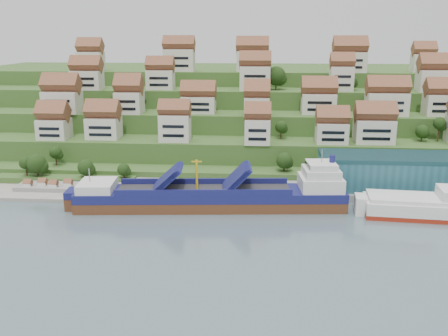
{
  "coord_description": "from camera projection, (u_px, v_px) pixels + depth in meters",
  "views": [
    {
      "loc": [
        3.96,
        -129.06,
        46.75
      ],
      "look_at": [
        -6.84,
        14.0,
        8.0
      ],
      "focal_mm": 40.0,
      "sensor_mm": 36.0,
      "label": 1
    }
  ],
  "objects": [
    {
      "name": "quay",
      "position": [
        313.0,
        191.0,
        149.42
      ],
      "size": [
        180.0,
        14.0,
        2.2
      ],
      "primitive_type": "cube",
      "color": "gray",
      "rests_on": "ground"
    },
    {
      "name": "beach_huts",
      "position": [
        48.0,
        186.0,
        150.88
      ],
      "size": [
        14.4,
        3.7,
        2.2
      ],
      "color": "white",
      "rests_on": "pebble_beach"
    },
    {
      "name": "warehouse",
      "position": [
        423.0,
        172.0,
        147.43
      ],
      "size": [
        60.0,
        15.0,
        10.0
      ],
      "primitive_type": "cube",
      "color": "#275E6A",
      "rests_on": "quay"
    },
    {
      "name": "ground",
      "position": [
        245.0,
        210.0,
        136.72
      ],
      "size": [
        300.0,
        300.0,
        0.0
      ],
      "primitive_type": "plane",
      "color": "slate",
      "rests_on": "ground"
    },
    {
      "name": "flagpole",
      "position": [
        309.0,
        177.0,
        143.23
      ],
      "size": [
        1.28,
        0.16,
        8.0
      ],
      "color": "gray",
      "rests_on": "quay"
    },
    {
      "name": "pebble_beach",
      "position": [
        57.0,
        190.0,
        152.36
      ],
      "size": [
        45.0,
        20.0,
        1.0
      ],
      "primitive_type": "cube",
      "color": "gray",
      "rests_on": "ground"
    },
    {
      "name": "second_ship",
      "position": [
        426.0,
        207.0,
        131.19
      ],
      "size": [
        30.95,
        13.6,
        8.74
      ],
      "rotation": [
        0.0,
        0.0,
        -0.08
      ],
      "color": "maroon",
      "rests_on": "ground"
    },
    {
      "name": "hillside_trees",
      "position": [
        227.0,
        113.0,
        180.36
      ],
      "size": [
        139.01,
        62.84,
        30.84
      ],
      "color": "#203C14",
      "rests_on": "ground"
    },
    {
      "name": "hillside_village",
      "position": [
        257.0,
        94.0,
        188.85
      ],
      "size": [
        155.72,
        63.31,
        29.3
      ],
      "color": "beige",
      "rests_on": "ground"
    },
    {
      "name": "cargo_ship",
      "position": [
        218.0,
        197.0,
        137.72
      ],
      "size": [
        74.37,
        17.77,
        16.28
      ],
      "rotation": [
        0.0,
        0.0,
        0.09
      ],
      "color": "#56301A",
      "rests_on": "ground"
    },
    {
      "name": "hillside",
      "position": [
        253.0,
        113.0,
        233.63
      ],
      "size": [
        260.0,
        128.0,
        31.0
      ],
      "color": "#2D4C1E",
      "rests_on": "ground"
    }
  ]
}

